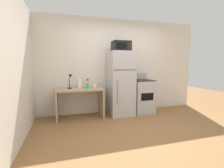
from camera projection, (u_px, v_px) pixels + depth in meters
ground_plane at (142, 133)px, 3.21m from camera, size 12.00×12.00×0.00m
wall_back_white at (116, 66)px, 4.67m from camera, size 5.00×0.10×2.60m
wall_left_brick at (10, 68)px, 2.43m from camera, size 0.10×4.00×2.60m
desk at (80, 97)px, 4.11m from camera, size 1.15×0.60×0.75m
desk_lamp at (70, 79)px, 4.03m from camera, size 0.14×0.12×0.35m
spray_bottle at (88, 85)px, 3.98m from camera, size 0.06×0.06×0.25m
coffee_mug at (95, 86)px, 4.15m from camera, size 0.08×0.08×0.09m
paper_towel_roll at (80, 83)px, 4.20m from camera, size 0.11×0.11×0.24m
refrigerator at (121, 83)px, 4.36m from camera, size 0.63×0.67×1.69m
microwave at (121, 46)px, 4.22m from camera, size 0.46×0.35×0.26m
oven_range at (142, 96)px, 4.61m from camera, size 0.56×0.61×1.10m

